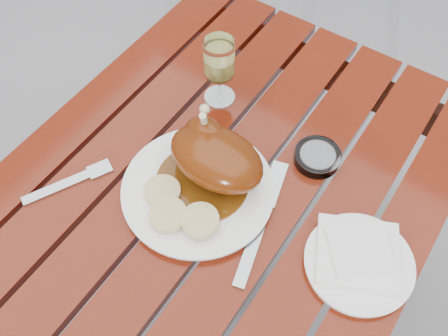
% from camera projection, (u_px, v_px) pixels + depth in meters
% --- Properties ---
extents(ground, '(60.00, 60.00, 0.00)m').
position_uv_depth(ground, '(207.00, 327.00, 1.57)').
color(ground, slate).
rests_on(ground, ground).
extents(table, '(0.80, 1.20, 0.75)m').
position_uv_depth(table, '(203.00, 284.00, 1.26)').
color(table, maroon).
rests_on(table, ground).
extents(dinner_plate, '(0.32, 0.32, 0.02)m').
position_uv_depth(dinner_plate, '(198.00, 190.00, 0.97)').
color(dinner_plate, white).
rests_on(dinner_plate, table).
extents(roast_duck, '(0.20, 0.19, 0.14)m').
position_uv_depth(roast_duck, '(214.00, 156.00, 0.94)').
color(roast_duck, '#522A09').
rests_on(roast_duck, dinner_plate).
extents(bread_dumplings, '(0.17, 0.10, 0.02)m').
position_uv_depth(bread_dumplings, '(177.00, 209.00, 0.92)').
color(bread_dumplings, '#DBC385').
rests_on(bread_dumplings, dinner_plate).
extents(wine_glass, '(0.08, 0.08, 0.16)m').
position_uv_depth(wine_glass, '(219.00, 72.00, 1.04)').
color(wine_glass, '#C6C25A').
rests_on(wine_glass, table).
extents(side_plate, '(0.20, 0.20, 0.02)m').
position_uv_depth(side_plate, '(359.00, 264.00, 0.88)').
color(side_plate, white).
rests_on(side_plate, table).
extents(napkin, '(0.19, 0.18, 0.01)m').
position_uv_depth(napkin, '(358.00, 253.00, 0.88)').
color(napkin, white).
rests_on(napkin, side_plate).
extents(ashtray, '(0.11, 0.11, 0.02)m').
position_uv_depth(ashtray, '(317.00, 157.00, 1.01)').
color(ashtray, '#B2B7BC').
rests_on(ashtray, table).
extents(fork, '(0.09, 0.16, 0.01)m').
position_uv_depth(fork, '(64.00, 185.00, 0.98)').
color(fork, gray).
rests_on(fork, table).
extents(knife, '(0.08, 0.23, 0.01)m').
position_uv_depth(knife, '(258.00, 230.00, 0.93)').
color(knife, gray).
rests_on(knife, table).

